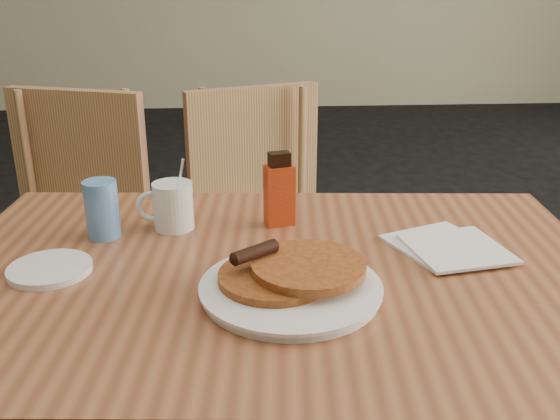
{
  "coord_description": "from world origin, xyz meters",
  "views": [
    {
      "loc": [
        -0.09,
        -1.02,
        1.25
      ],
      "look_at": [
        -0.02,
        0.03,
        0.85
      ],
      "focal_mm": 40.0,
      "sensor_mm": 36.0,
      "label": 1
    }
  ],
  "objects_px": {
    "pancake_plate": "(291,282)",
    "syrup_bottle": "(279,192)",
    "chair_main_far": "(255,216)",
    "chair_wall_extra": "(79,225)",
    "coffee_mug": "(172,205)",
    "main_table": "(274,289)",
    "blue_tumbler": "(102,209)"
  },
  "relations": [
    {
      "from": "pancake_plate",
      "to": "syrup_bottle",
      "type": "distance_m",
      "value": 0.31
    },
    {
      "from": "chair_main_far",
      "to": "chair_wall_extra",
      "type": "bearing_deg",
      "value": 164.29
    },
    {
      "from": "coffee_mug",
      "to": "chair_wall_extra",
      "type": "bearing_deg",
      "value": 110.82
    },
    {
      "from": "main_table",
      "to": "chair_wall_extra",
      "type": "xyz_separation_m",
      "value": [
        -0.53,
        0.71,
        -0.15
      ]
    },
    {
      "from": "chair_wall_extra",
      "to": "pancake_plate",
      "type": "height_order",
      "value": "chair_wall_extra"
    },
    {
      "from": "chair_main_far",
      "to": "chair_wall_extra",
      "type": "xyz_separation_m",
      "value": [
        -0.52,
        -0.04,
        0.0
      ]
    },
    {
      "from": "chair_main_far",
      "to": "chair_wall_extra",
      "type": "relative_size",
      "value": 0.99
    },
    {
      "from": "blue_tumbler",
      "to": "pancake_plate",
      "type": "bearing_deg",
      "value": -35.99
    },
    {
      "from": "chair_main_far",
      "to": "pancake_plate",
      "type": "relative_size",
      "value": 3.06
    },
    {
      "from": "chair_main_far",
      "to": "pancake_plate",
      "type": "distance_m",
      "value": 0.87
    },
    {
      "from": "coffee_mug",
      "to": "syrup_bottle",
      "type": "height_order",
      "value": "syrup_bottle"
    },
    {
      "from": "pancake_plate",
      "to": "blue_tumbler",
      "type": "xyz_separation_m",
      "value": [
        -0.35,
        0.26,
        0.04
      ]
    },
    {
      "from": "chair_wall_extra",
      "to": "coffee_mug",
      "type": "height_order",
      "value": "chair_wall_extra"
    },
    {
      "from": "syrup_bottle",
      "to": "blue_tumbler",
      "type": "relative_size",
      "value": 1.34
    },
    {
      "from": "chair_wall_extra",
      "to": "syrup_bottle",
      "type": "height_order",
      "value": "chair_wall_extra"
    },
    {
      "from": "chair_wall_extra",
      "to": "coffee_mug",
      "type": "bearing_deg",
      "value": -38.8
    },
    {
      "from": "chair_main_far",
      "to": "syrup_bottle",
      "type": "xyz_separation_m",
      "value": [
        0.04,
        -0.54,
        0.27
      ]
    },
    {
      "from": "main_table",
      "to": "coffee_mug",
      "type": "xyz_separation_m",
      "value": [
        -0.2,
        0.2,
        0.09
      ]
    },
    {
      "from": "pancake_plate",
      "to": "chair_main_far",
      "type": "bearing_deg",
      "value": 92.58
    },
    {
      "from": "main_table",
      "to": "pancake_plate",
      "type": "height_order",
      "value": "pancake_plate"
    },
    {
      "from": "pancake_plate",
      "to": "coffee_mug",
      "type": "bearing_deg",
      "value": 127.07
    },
    {
      "from": "main_table",
      "to": "coffee_mug",
      "type": "bearing_deg",
      "value": 134.75
    },
    {
      "from": "syrup_bottle",
      "to": "blue_tumbler",
      "type": "bearing_deg",
      "value": 173.26
    },
    {
      "from": "coffee_mug",
      "to": "syrup_bottle",
      "type": "xyz_separation_m",
      "value": [
        0.22,
        0.01,
        0.02
      ]
    },
    {
      "from": "chair_main_far",
      "to": "pancake_plate",
      "type": "xyz_separation_m",
      "value": [
        0.04,
        -0.84,
        0.22
      ]
    },
    {
      "from": "chair_wall_extra",
      "to": "pancake_plate",
      "type": "distance_m",
      "value": 1.0
    },
    {
      "from": "main_table",
      "to": "coffee_mug",
      "type": "distance_m",
      "value": 0.3
    },
    {
      "from": "syrup_bottle",
      "to": "blue_tumbler",
      "type": "height_order",
      "value": "syrup_bottle"
    },
    {
      "from": "main_table",
      "to": "pancake_plate",
      "type": "distance_m",
      "value": 0.11
    },
    {
      "from": "coffee_mug",
      "to": "syrup_bottle",
      "type": "relative_size",
      "value": 0.98
    },
    {
      "from": "chair_main_far",
      "to": "coffee_mug",
      "type": "height_order",
      "value": "chair_main_far"
    },
    {
      "from": "chair_main_far",
      "to": "blue_tumbler",
      "type": "distance_m",
      "value": 0.71
    }
  ]
}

